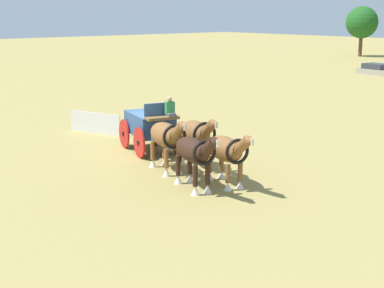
# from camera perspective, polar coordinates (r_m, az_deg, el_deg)

# --- Properties ---
(ground_plane) EXTENTS (220.00, 220.00, 0.00)m
(ground_plane) POSITION_cam_1_polar(r_m,az_deg,el_deg) (26.78, -4.12, -0.64)
(ground_plane) COLOR #9E8C4C
(show_wagon) EXTENTS (5.69, 2.74, 2.69)m
(show_wagon) POSITION_cam_1_polar(r_m,az_deg,el_deg) (26.39, -4.04, 1.82)
(show_wagon) COLOR #2D4C7A
(show_wagon) RESTS_ON ground
(draft_horse_rear_near) EXTENTS (2.96, 1.48, 2.27)m
(draft_horse_rear_near) POSITION_cam_1_polar(r_m,az_deg,el_deg) (23.42, 0.44, 0.91)
(draft_horse_rear_near) COLOR brown
(draft_horse_rear_near) RESTS_ON ground
(draft_horse_rear_off) EXTENTS (3.10, 1.49, 2.30)m
(draft_horse_rear_off) POSITION_cam_1_polar(r_m,az_deg,el_deg) (22.91, -2.51, 0.72)
(draft_horse_rear_off) COLOR brown
(draft_horse_rear_off) RESTS_ON ground
(draft_horse_lead_near) EXTENTS (3.07, 1.45, 2.16)m
(draft_horse_lead_near) POSITION_cam_1_polar(r_m,az_deg,el_deg) (21.16, 3.41, -0.67)
(draft_horse_lead_near) COLOR brown
(draft_horse_lead_near) RESTS_ON ground
(draft_horse_lead_off) EXTENTS (3.14, 1.43, 2.24)m
(draft_horse_lead_off) POSITION_cam_1_polar(r_m,az_deg,el_deg) (20.58, 0.21, -0.83)
(draft_horse_lead_off) COLOR #331E14
(draft_horse_lead_off) RESTS_ON ground
(parked_vehicle_a) EXTENTS (4.17, 2.45, 1.10)m
(parked_vehicle_a) POSITION_cam_1_polar(r_m,az_deg,el_deg) (61.80, 17.67, 6.91)
(parked_vehicle_a) COLOR gray
(parked_vehicle_a) RESTS_ON ground
(tree_a) EXTENTS (4.43, 4.43, 6.93)m
(tree_a) POSITION_cam_1_polar(r_m,az_deg,el_deg) (86.08, 16.27, 11.34)
(tree_a) COLOR brown
(tree_a) RESTS_ON ground
(sponsor_banner) EXTENTS (3.03, 1.14, 1.10)m
(sponsor_banner) POSITION_cam_1_polar(r_m,az_deg,el_deg) (30.80, -9.46, 2.04)
(sponsor_banner) COLOR silver
(sponsor_banner) RESTS_ON ground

